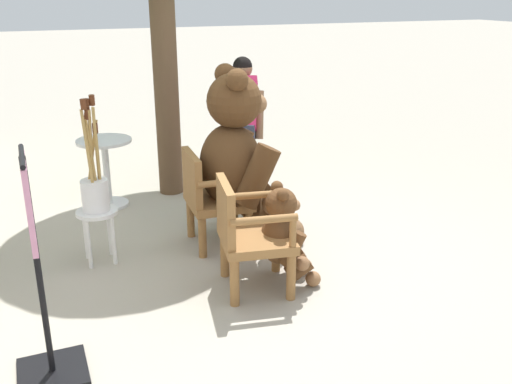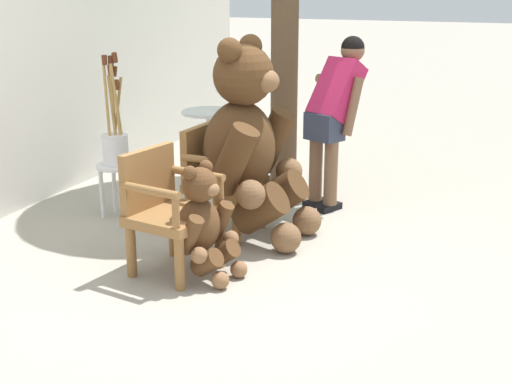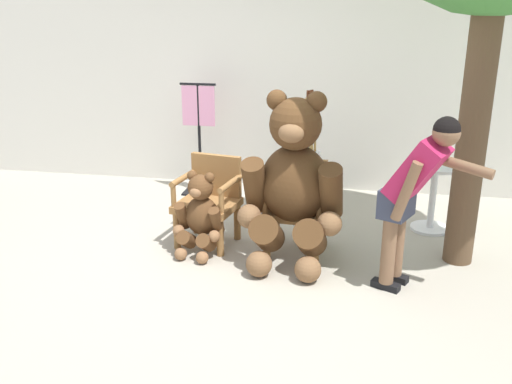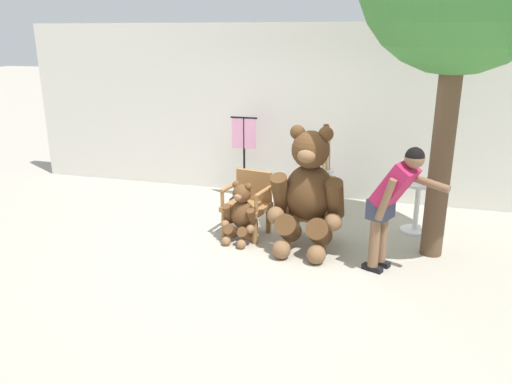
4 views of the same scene
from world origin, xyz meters
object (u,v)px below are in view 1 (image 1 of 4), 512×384
object	(u,v)px
white_stool	(98,222)
round_side_table	(106,165)
clothing_display_stand	(38,265)
teddy_bear_large	(240,159)
brush_bucket	(95,185)
wooden_chair_left	(248,233)
person_visitor	(241,118)
teddy_bear_small	(284,236)
wooden_chair_right	(212,196)

from	to	relation	value
white_stool	round_side_table	distance (m)	1.34
round_side_table	clothing_display_stand	world-z (taller)	clothing_display_stand
teddy_bear_large	round_side_table	bearing A→B (deg)	35.72
white_stool	brush_bucket	xyz separation A→B (m)	(-0.00, -0.00, 0.32)
wooden_chair_left	person_visitor	size ratio (longest dim) A/B	0.57
wooden_chair_left	white_stool	size ratio (longest dim) A/B	1.87
teddy_bear_large	white_stool	size ratio (longest dim) A/B	3.42
teddy_bear_small	white_stool	size ratio (longest dim) A/B	1.76
teddy_bear_small	person_visitor	xyz separation A→B (m)	(1.88, -0.38, 0.50)
wooden_chair_left	teddy_bear_large	bearing A→B (deg)	-17.26
teddy_bear_large	person_visitor	size ratio (longest dim) A/B	1.05
wooden_chair_right	teddy_bear_large	bearing A→B (deg)	-92.08
brush_bucket	clothing_display_stand	xyz separation A→B (m)	(-1.41, 0.49, 0.04)
wooden_chair_right	teddy_bear_large	world-z (taller)	teddy_bear_large
round_side_table	teddy_bear_large	bearing A→B (deg)	-144.28
brush_bucket	white_stool	bearing A→B (deg)	74.42
white_stool	clothing_display_stand	size ratio (longest dim) A/B	0.34
teddy_bear_small	white_stool	distance (m)	1.56
teddy_bear_large	person_visitor	xyz separation A→B (m)	(1.01, -0.40, 0.13)
teddy_bear_large	person_visitor	world-z (taller)	teddy_bear_large
wooden_chair_right	brush_bucket	distance (m)	1.00
person_visitor	round_side_table	size ratio (longest dim) A/B	2.09
clothing_display_stand	wooden_chair_left	bearing A→B (deg)	-70.94
white_stool	clothing_display_stand	world-z (taller)	clothing_display_stand
white_stool	round_side_table	bearing A→B (deg)	-11.72
person_visitor	clothing_display_stand	bearing A→B (deg)	137.94
teddy_bear_large	teddy_bear_small	world-z (taller)	teddy_bear_large
teddy_bear_small	white_stool	xyz separation A→B (m)	(0.92, 1.26, -0.04)
clothing_display_stand	teddy_bear_small	bearing A→B (deg)	-74.43
white_stool	person_visitor	bearing A→B (deg)	-59.72
round_side_table	wooden_chair_left	bearing A→B (deg)	-162.21
person_visitor	clothing_display_stand	world-z (taller)	person_visitor
person_visitor	wooden_chair_right	bearing A→B (deg)	146.21
wooden_chair_right	teddy_bear_small	distance (m)	0.93
wooden_chair_right	clothing_display_stand	world-z (taller)	clothing_display_stand
wooden_chair_left	clothing_display_stand	xyz separation A→B (m)	(-0.51, 1.47, 0.26)
teddy_bear_large	clothing_display_stand	bearing A→B (deg)	128.11
wooden_chair_right	wooden_chair_left	bearing A→B (deg)	-179.94
teddy_bear_small	round_side_table	size ratio (longest dim) A/B	1.12
brush_bucket	clothing_display_stand	distance (m)	1.49
white_stool	clothing_display_stand	distance (m)	1.53
person_visitor	white_stool	distance (m)	1.98
wooden_chair_right	clothing_display_stand	size ratio (longest dim) A/B	0.63
wooden_chair_left	teddy_bear_large	world-z (taller)	teddy_bear_large
wooden_chair_left	white_stool	distance (m)	1.33
teddy_bear_small	person_visitor	bearing A→B (deg)	-11.51
teddy_bear_small	brush_bucket	world-z (taller)	brush_bucket
wooden_chair_right	teddy_bear_small	xyz separation A→B (m)	(-0.88, -0.28, -0.07)
wooden_chair_right	teddy_bear_small	bearing A→B (deg)	-162.13
clothing_display_stand	brush_bucket	bearing A→B (deg)	-19.35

